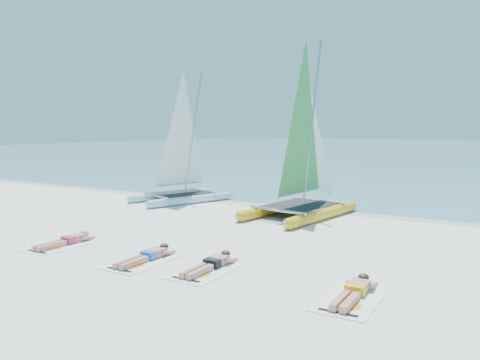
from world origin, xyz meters
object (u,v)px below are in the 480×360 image
object	(u,v)px
towel_a	(61,246)
towel_c	(206,270)
catamaran_blue	(182,161)
sunbather_b	(148,255)
towel_d	(351,299)
catamaran_yellow	(307,158)
towel_b	(142,262)
sunbather_a	(67,240)
sunbather_d	(354,291)
sunbather_c	(211,263)

from	to	relation	value
towel_a	towel_c	bearing A→B (deg)	1.89
catamaran_blue	sunbather_b	size ratio (longest dim) A/B	3.35
towel_a	towel_d	xyz separation A→B (m)	(7.89, 0.05, 0.00)
towel_c	catamaran_yellow	bearing A→B (deg)	95.06
catamaran_yellow	towel_b	size ratio (longest dim) A/B	3.55
catamaran_blue	towel_d	size ratio (longest dim) A/B	3.13
sunbather_a	catamaran_yellow	bearing A→B (deg)	61.97
sunbather_d	towel_a	bearing A→B (deg)	-178.24
sunbather_a	towel_d	bearing A→B (deg)	-1.03
catamaran_yellow	towel_c	world-z (taller)	catamaran_yellow
catamaran_yellow	sunbather_a	distance (m)	8.60
catamaran_blue	sunbather_a	size ratio (longest dim) A/B	3.35
catamaran_blue	sunbather_c	size ratio (longest dim) A/B	3.35
towel_a	sunbather_b	size ratio (longest dim) A/B	1.07
towel_a	sunbather_b	distance (m)	2.91
sunbather_a	towel_b	xyz separation A→B (m)	(2.91, -0.25, -0.11)
towel_b	towel_c	xyz separation A→B (m)	(1.69, 0.21, 0.00)
towel_a	towel_b	bearing A→B (deg)	-1.17
towel_b	towel_d	bearing A→B (deg)	1.26
towel_a	towel_c	distance (m)	4.60
towel_b	sunbather_c	world-z (taller)	sunbather_c
catamaran_blue	catamaran_yellow	bearing A→B (deg)	19.57
sunbather_a	towel_d	distance (m)	7.90
catamaran_blue	sunbather_d	xyz separation A→B (m)	(9.76, -7.54, -1.61)
sunbather_a	towel_d	xyz separation A→B (m)	(7.89, -0.14, -0.11)
towel_b	towel_d	world-z (taller)	same
towel_c	towel_d	distance (m)	3.30
towel_a	sunbather_d	world-z (taller)	sunbather_d
sunbather_a	towel_b	size ratio (longest dim) A/B	0.93
catamaran_yellow	towel_d	xyz separation A→B (m)	(3.96, -7.54, -2.06)
catamaran_blue	towel_d	distance (m)	12.57
sunbather_a	towel_d	size ratio (longest dim) A/B	0.93
catamaran_yellow	sunbather_b	size ratio (longest dim) A/B	3.80
towel_a	sunbather_c	size ratio (longest dim) A/B	1.07
sunbather_a	sunbather_d	distance (m)	7.89
catamaran_yellow	sunbather_a	bearing A→B (deg)	-108.66
towel_a	sunbather_a	world-z (taller)	sunbather_a
towel_c	catamaran_blue	bearing A→B (deg)	130.28
towel_a	towel_d	distance (m)	7.89
sunbather_b	catamaran_blue	bearing A→B (deg)	121.99
sunbather_a	towel_b	distance (m)	2.92
sunbather_a	catamaran_blue	bearing A→B (deg)	103.83
towel_a	towel_b	world-z (taller)	same
sunbather_b	towel_d	distance (m)	4.99
sunbather_b	catamaran_yellow	bearing A→B (deg)	82.14
sunbather_b	towel_c	xyz separation A→B (m)	(1.69, 0.02, -0.11)
sunbather_b	towel_c	world-z (taller)	sunbather_b
sunbather_a	sunbather_b	world-z (taller)	same
catamaran_yellow	towel_a	size ratio (longest dim) A/B	3.55
sunbather_b	towel_d	world-z (taller)	sunbather_b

